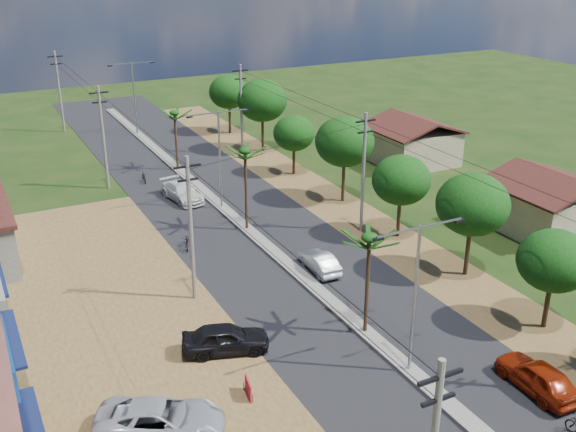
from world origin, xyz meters
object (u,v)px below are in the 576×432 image
(car_white_far, at_px, (182,192))
(car_parked_dark, at_px, (225,339))
(car_silver_mid, at_px, (319,262))
(roadside_sign, at_px, (248,389))
(car_parked_silver, at_px, (161,420))
(car_red_near, at_px, (538,377))

(car_white_far, distance_m, car_parked_dark, 22.92)
(car_silver_mid, relative_size, car_white_far, 0.78)
(car_parked_dark, height_order, roadside_sign, car_parked_dark)
(car_parked_silver, relative_size, car_parked_dark, 1.23)
(car_parked_silver, relative_size, roadside_sign, 4.95)
(car_white_far, distance_m, car_parked_silver, 28.87)
(car_red_near, distance_m, car_parked_dark, 15.57)
(car_white_far, bearing_deg, car_red_near, -86.29)
(car_parked_dark, distance_m, roadside_sign, 4.05)
(car_silver_mid, height_order, car_parked_dark, car_parked_dark)
(car_silver_mid, xyz_separation_m, car_parked_silver, (-13.96, -10.55, 0.14))
(car_red_near, height_order, roadside_sign, car_red_near)
(car_red_near, height_order, car_white_far, car_red_near)
(car_white_far, bearing_deg, car_silver_mid, -85.38)
(car_parked_silver, distance_m, car_parked_dark, 6.83)
(car_silver_mid, distance_m, car_parked_dark, 10.74)
(car_silver_mid, relative_size, car_parked_silver, 0.69)
(car_silver_mid, distance_m, car_parked_silver, 17.50)
(car_silver_mid, bearing_deg, car_parked_silver, 40.10)
(roadside_sign, bearing_deg, car_white_far, 88.99)
(car_parked_silver, distance_m, roadside_sign, 4.53)
(car_red_near, distance_m, car_silver_mid, 16.03)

